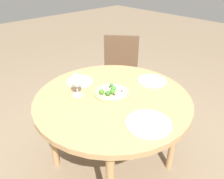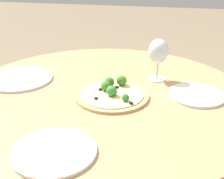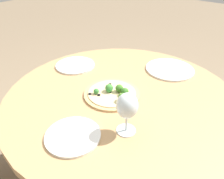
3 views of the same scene
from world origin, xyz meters
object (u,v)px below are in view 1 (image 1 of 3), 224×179
object	(u,v)px
chair	(120,72)
plate_far	(80,81)
wine_glass	(76,81)
plate_side	(152,81)
plate_near	(148,123)
pizza	(111,92)

from	to	relation	value
chair	plate_far	world-z (taller)	chair
wine_glass	plate_side	distance (m)	0.61
plate_near	plate_side	world-z (taller)	same
plate_side	pizza	bearing A→B (deg)	76.59
plate_near	plate_side	bearing A→B (deg)	-54.66
chair	plate_side	bearing A→B (deg)	-64.63
wine_glass	plate_near	size ratio (longest dim) A/B	0.63
pizza	plate_side	world-z (taller)	pizza
plate_near	pizza	bearing A→B (deg)	-11.54
pizza	plate_side	size ratio (longest dim) A/B	1.17
wine_glass	plate_side	world-z (taller)	wine_glass
plate_far	plate_near	bearing A→B (deg)	178.32
pizza	wine_glass	bearing A→B (deg)	52.31
chair	plate_far	bearing A→B (deg)	-112.25
chair	plate_far	distance (m)	0.77
pizza	plate_side	bearing A→B (deg)	-103.41
chair	plate_near	xyz separation A→B (m)	(-0.94, 0.72, 0.23)
chair	plate_near	bearing A→B (deg)	-78.38
pizza	plate_near	xyz separation A→B (m)	(-0.40, 0.08, -0.01)
chair	plate_side	size ratio (longest dim) A/B	3.79
plate_near	plate_side	size ratio (longest dim) A/B	1.19
pizza	plate_near	bearing A→B (deg)	168.46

